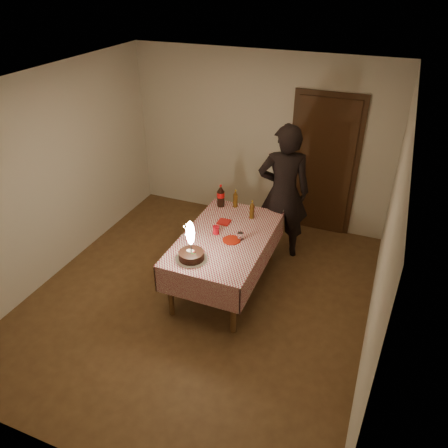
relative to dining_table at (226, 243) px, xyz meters
The scene contains 12 objects.
ground 0.77m from the dining_table, 120.27° to the right, with size 4.00×4.50×0.01m, color brown.
room_shell 1.06m from the dining_table, 121.74° to the right, with size 4.04×4.54×2.62m.
dining_table is the anchor object (origin of this frame).
birthday_cake 0.64m from the dining_table, 107.64° to the right, with size 0.36×0.36×0.49m.
red_plate 0.15m from the dining_table, 28.17° to the right, with size 0.22×0.22×0.01m, color #AF1C0C.
red_cup 0.20m from the dining_table, behind, with size 0.08×0.08×0.10m, color red.
clear_cup 0.24m from the dining_table, ahead, with size 0.07×0.07×0.09m, color white.
napkin_stack 0.35m from the dining_table, 115.46° to the left, with size 0.15×0.15×0.02m, color red.
cola_bottle 0.82m from the dining_table, 116.58° to the left, with size 0.10×0.10×0.32m.
amber_bottle_left 0.80m from the dining_table, 101.81° to the left, with size 0.06×0.06×0.25m.
amber_bottle_right 0.61m from the dining_table, 74.70° to the left, with size 0.06×0.06×0.25m.
photographer 1.12m from the dining_table, 65.97° to the left, with size 0.80×0.65×1.91m.
Camera 1 is at (1.86, -3.78, 3.61)m, focal length 35.00 mm.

